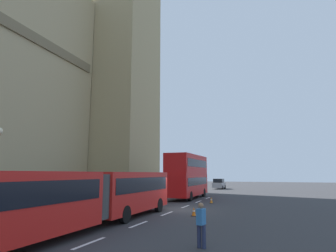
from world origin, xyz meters
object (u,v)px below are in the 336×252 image
double_decker_bus (188,174)px  traffic_cone_west (194,212)px  sedan_lead (219,184)px  articulated_bus (87,194)px  traffic_cone_middle (211,200)px  pedestrian_near_cones (201,223)px

double_decker_bus → traffic_cone_west: bearing=-162.3°
sedan_lead → traffic_cone_west: sedan_lead is taller
articulated_bus → traffic_cone_west: size_ratio=30.37×
articulated_bus → traffic_cone_middle: size_ratio=30.37×
double_decker_bus → traffic_cone_middle: double_decker_bus is taller
double_decker_bus → pedestrian_near_cones: size_ratio=5.63×
sedan_lead → double_decker_bus: bearing=-179.4°
traffic_cone_west → articulated_bus: bearing=146.8°
articulated_bus → pedestrian_near_cones: 6.76m
double_decker_bus → sedan_lead: (21.64, 0.22, -1.79)m
double_decker_bus → pedestrian_near_cones: 21.80m
traffic_cone_west → traffic_cone_middle: same height
sedan_lead → traffic_cone_middle: bearing=-171.7°
articulated_bus → pedestrian_near_cones: (-1.69, -6.50, -0.83)m
articulated_bus → sedan_lead: 40.69m
traffic_cone_middle → pedestrian_near_cones: size_ratio=0.34×
sedan_lead → traffic_cone_west: size_ratio=7.59×
traffic_cone_west → traffic_cone_middle: 8.66m
articulated_bus → pedestrian_near_cones: articulated_bus is taller
pedestrian_near_cones → traffic_cone_middle: bearing=10.2°
articulated_bus → pedestrian_near_cones: size_ratio=10.42×
pedestrian_near_cones → traffic_cone_west: bearing=16.9°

